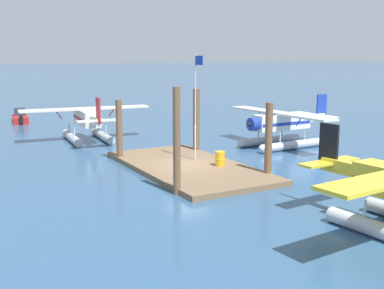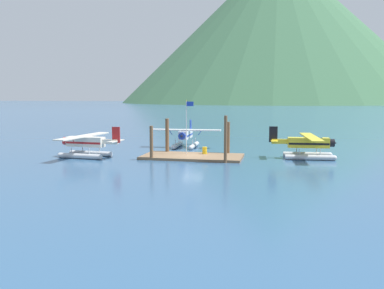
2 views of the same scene
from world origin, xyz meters
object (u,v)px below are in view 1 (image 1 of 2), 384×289
at_px(flagpole, 196,95).
at_px(boat_red_open_sw, 20,117).
at_px(seaplane_cream_port_aft, 87,122).
at_px(seaplane_white_bow_left, 281,126).
at_px(fuel_drum, 220,159).

bearing_deg(flagpole, boat_red_open_sw, -166.58).
bearing_deg(flagpole, seaplane_cream_port_aft, -163.92).
distance_m(seaplane_cream_port_aft, boat_red_open_sw, 15.00).
height_order(seaplane_white_bow_left, seaplane_cream_port_aft, same).
xyz_separation_m(seaplane_white_bow_left, boat_red_open_sw, (-24.48, -15.02, -1.09)).
distance_m(fuel_drum, seaplane_white_bow_left, 9.30).
xyz_separation_m(fuel_drum, boat_red_open_sw, (-28.82, -6.83, -0.25)).
relative_size(fuel_drum, seaplane_white_bow_left, 0.08).
bearing_deg(flagpole, seaplane_white_bow_left, 104.46).
distance_m(flagpole, fuel_drum, 4.26).
xyz_separation_m(fuel_drum, seaplane_cream_port_aft, (-14.14, -3.92, 0.84)).
height_order(seaplane_white_bow_left, boat_red_open_sw, seaplane_white_bow_left).
bearing_deg(boat_red_open_sw, flagpole, 13.42).
bearing_deg(seaplane_white_bow_left, boat_red_open_sw, -148.48).
xyz_separation_m(flagpole, seaplane_cream_port_aft, (-12.03, -3.47, -2.83)).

